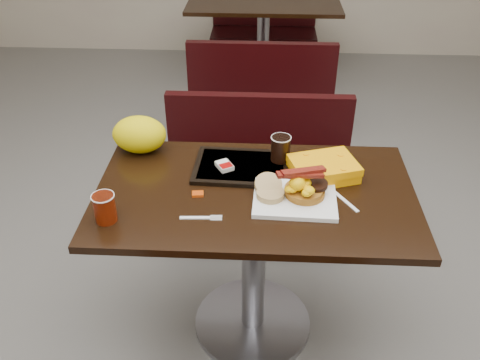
# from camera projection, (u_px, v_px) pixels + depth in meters

# --- Properties ---
(floor) EXTENTS (6.00, 7.00, 0.01)m
(floor) POSITION_uv_depth(u_px,v_px,m) (252.00, 324.00, 2.37)
(floor) COLOR slate
(floor) RESTS_ON ground
(table_near) EXTENTS (1.20, 0.70, 0.75)m
(table_near) POSITION_uv_depth(u_px,v_px,m) (254.00, 264.00, 2.15)
(table_near) COLOR black
(table_near) RESTS_ON floor
(bench_near_n) EXTENTS (1.00, 0.46, 0.72)m
(bench_near_n) POSITION_uv_depth(u_px,v_px,m) (257.00, 174.00, 2.74)
(bench_near_n) COLOR black
(bench_near_n) RESTS_ON floor
(table_far) EXTENTS (1.20, 0.70, 0.75)m
(table_far) POSITION_uv_depth(u_px,v_px,m) (263.00, 47.00, 4.30)
(table_far) COLOR black
(table_far) RESTS_ON floor
(bench_far_s) EXTENTS (1.00, 0.46, 0.72)m
(bench_far_s) POSITION_uv_depth(u_px,v_px,m) (261.00, 82.00, 3.73)
(bench_far_s) COLOR black
(bench_far_s) RESTS_ON floor
(bench_far_n) EXTENTS (1.00, 0.46, 0.72)m
(bench_far_n) POSITION_uv_depth(u_px,v_px,m) (264.00, 22.00, 4.89)
(bench_far_n) COLOR black
(bench_far_n) RESTS_ON floor
(platter) EXTENTS (0.31, 0.24, 0.02)m
(platter) POSITION_uv_depth(u_px,v_px,m) (295.00, 199.00, 1.88)
(platter) COLOR white
(platter) RESTS_ON table_near
(pancake_stack) EXTENTS (0.16, 0.16, 0.03)m
(pancake_stack) POSITION_uv_depth(u_px,v_px,m) (305.00, 191.00, 1.88)
(pancake_stack) COLOR #A5691B
(pancake_stack) RESTS_ON platter
(sausage_patty) EXTENTS (0.09, 0.09, 0.01)m
(sausage_patty) POSITION_uv_depth(u_px,v_px,m) (315.00, 184.00, 1.88)
(sausage_patty) COLOR black
(sausage_patty) RESTS_ON pancake_stack
(scrambled_eggs) EXTENTS (0.12, 0.11, 0.05)m
(scrambled_eggs) POSITION_uv_depth(u_px,v_px,m) (297.00, 185.00, 1.84)
(scrambled_eggs) COLOR #FFE005
(scrambled_eggs) RESTS_ON pancake_stack
(bacon_strips) EXTENTS (0.19, 0.12, 0.01)m
(bacon_strips) POSITION_uv_depth(u_px,v_px,m) (300.00, 174.00, 1.84)
(bacon_strips) COLOR #3F0405
(bacon_strips) RESTS_ON scrambled_eggs
(muffin_bottom) EXTENTS (0.12, 0.12, 0.02)m
(muffin_bottom) POSITION_uv_depth(u_px,v_px,m) (270.00, 194.00, 1.88)
(muffin_bottom) COLOR tan
(muffin_bottom) RESTS_ON platter
(muffin_top) EXTENTS (0.12, 0.12, 0.06)m
(muffin_top) POSITION_uv_depth(u_px,v_px,m) (268.00, 185.00, 1.90)
(muffin_top) COLOR tan
(muffin_top) RESTS_ON platter
(coffee_cup_near) EXTENTS (0.10, 0.10, 0.10)m
(coffee_cup_near) POSITION_uv_depth(u_px,v_px,m) (105.00, 208.00, 1.77)
(coffee_cup_near) COLOR #982405
(coffee_cup_near) RESTS_ON table_near
(fork) EXTENTS (0.15, 0.03, 0.00)m
(fork) POSITION_uv_depth(u_px,v_px,m) (195.00, 218.00, 1.80)
(fork) COLOR white
(fork) RESTS_ON table_near
(knife) EXTENTS (0.09, 0.14, 0.00)m
(knife) POSITION_uv_depth(u_px,v_px,m) (344.00, 200.00, 1.89)
(knife) COLOR white
(knife) RESTS_ON table_near
(condiment_syrup) EXTENTS (0.05, 0.04, 0.01)m
(condiment_syrup) POSITION_uv_depth(u_px,v_px,m) (198.00, 194.00, 1.92)
(condiment_syrup) COLOR #BB3A08
(condiment_syrup) RESTS_ON table_near
(condiment_ketchup) EXTENTS (0.05, 0.04, 0.01)m
(condiment_ketchup) POSITION_uv_depth(u_px,v_px,m) (216.00, 172.00, 2.04)
(condiment_ketchup) COLOR #8C0504
(condiment_ketchup) RESTS_ON table_near
(tray) EXTENTS (0.39, 0.28, 0.02)m
(tray) POSITION_uv_depth(u_px,v_px,m) (242.00, 167.00, 2.06)
(tray) COLOR black
(tray) RESTS_ON table_near
(hashbrown_sleeve_left) EXTENTS (0.08, 0.09, 0.02)m
(hashbrown_sleeve_left) POSITION_uv_depth(u_px,v_px,m) (224.00, 166.00, 2.04)
(hashbrown_sleeve_left) COLOR silver
(hashbrown_sleeve_left) RESTS_ON tray
(coffee_cup_far) EXTENTS (0.09, 0.09, 0.10)m
(coffee_cup_far) POSITION_uv_depth(u_px,v_px,m) (281.00, 149.00, 2.06)
(coffee_cup_far) COLOR black
(coffee_cup_far) RESTS_ON tray
(clamshell) EXTENTS (0.29, 0.25, 0.07)m
(clamshell) POSITION_uv_depth(u_px,v_px,m) (324.00, 169.00, 2.01)
(clamshell) COLOR #F99C04
(clamshell) RESTS_ON table_near
(paper_bag) EXTENTS (0.25, 0.21, 0.15)m
(paper_bag) POSITION_uv_depth(u_px,v_px,m) (139.00, 134.00, 2.14)
(paper_bag) COLOR #FEE308
(paper_bag) RESTS_ON table_near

